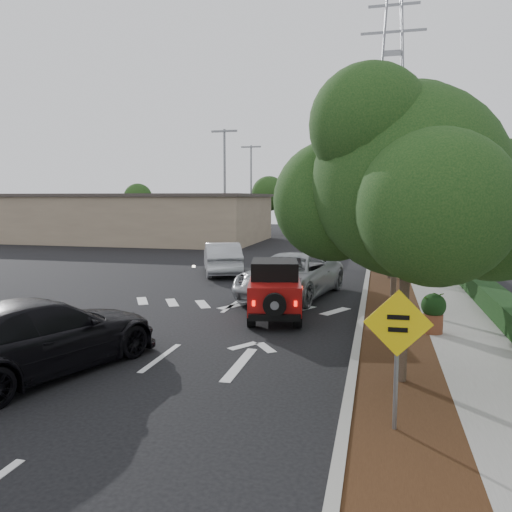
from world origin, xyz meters
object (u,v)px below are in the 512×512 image
(red_jeep, at_px, (275,289))
(black_suv_oncoming, at_px, (39,336))
(silver_suv_ahead, at_px, (291,276))
(speed_hump_sign, at_px, (397,341))

(red_jeep, xyz_separation_m, black_suv_oncoming, (-3.99, -6.34, -0.10))
(red_jeep, relative_size, black_suv_oncoming, 0.65)
(red_jeep, xyz_separation_m, silver_suv_ahead, (-0.06, 3.39, -0.10))
(silver_suv_ahead, xyz_separation_m, speed_hump_sign, (3.63, -10.92, 0.76))
(red_jeep, bearing_deg, speed_hump_sign, -76.41)
(speed_hump_sign, bearing_deg, red_jeep, 112.73)
(black_suv_oncoming, relative_size, speed_hump_sign, 2.50)
(red_jeep, distance_m, speed_hump_sign, 8.35)
(black_suv_oncoming, height_order, speed_hump_sign, speed_hump_sign)
(red_jeep, height_order, silver_suv_ahead, red_jeep)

